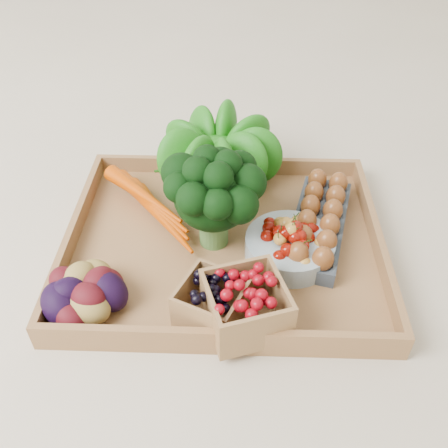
{
  "coord_description": "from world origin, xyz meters",
  "views": [
    {
      "loc": [
        0.02,
        -0.65,
        0.63
      ],
      "look_at": [
        0.0,
        0.0,
        0.06
      ],
      "focal_mm": 40.0,
      "sensor_mm": 36.0,
      "label": 1
    }
  ],
  "objects_px": {
    "cherry_bowl": "(290,247)",
    "broccoli": "(213,213)",
    "tray": "(224,246)",
    "egg_carton": "(318,227)"
  },
  "relations": [
    {
      "from": "tray",
      "to": "broccoli",
      "type": "xyz_separation_m",
      "value": [
        -0.02,
        0.0,
        0.07
      ]
    },
    {
      "from": "cherry_bowl",
      "to": "broccoli",
      "type": "bearing_deg",
      "value": 165.73
    },
    {
      "from": "tray",
      "to": "broccoli",
      "type": "bearing_deg",
      "value": 166.67
    },
    {
      "from": "tray",
      "to": "cherry_bowl",
      "type": "relative_size",
      "value": 3.58
    },
    {
      "from": "cherry_bowl",
      "to": "egg_carton",
      "type": "distance_m",
      "value": 0.08
    },
    {
      "from": "cherry_bowl",
      "to": "egg_carton",
      "type": "height_order",
      "value": "cherry_bowl"
    },
    {
      "from": "tray",
      "to": "egg_carton",
      "type": "height_order",
      "value": "egg_carton"
    },
    {
      "from": "broccoli",
      "to": "egg_carton",
      "type": "xyz_separation_m",
      "value": [
        0.19,
        0.03,
        -0.05
      ]
    },
    {
      "from": "broccoli",
      "to": "egg_carton",
      "type": "relative_size",
      "value": 0.66
    },
    {
      "from": "tray",
      "to": "egg_carton",
      "type": "bearing_deg",
      "value": 10.88
    }
  ]
}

